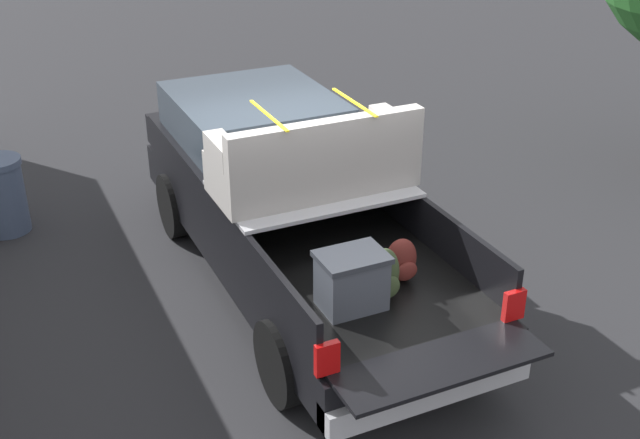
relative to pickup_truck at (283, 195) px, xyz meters
The scene contains 3 objects.
ground_plane 1.03m from the pickup_truck, behind, with size 40.00×40.00×0.00m, color #262628.
pickup_truck is the anchor object (origin of this frame).
trash_can 3.73m from the pickup_truck, 49.77° to the left, with size 0.60×0.60×0.98m.
Camera 1 is at (-7.09, 3.02, 4.77)m, focal length 44.76 mm.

